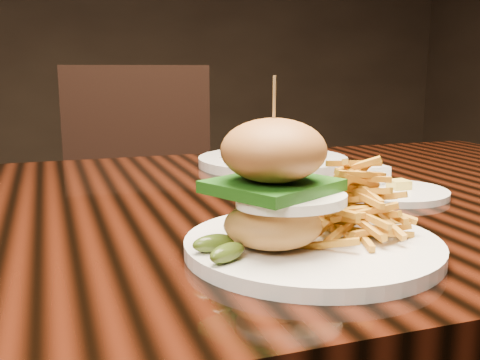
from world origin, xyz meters
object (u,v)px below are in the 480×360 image
object	(u,v)px
burger_plate	(312,206)
far_dish	(273,157)
chair_far	(144,203)
dining_table	(225,249)

from	to	relation	value
burger_plate	far_dish	distance (m)	0.54
far_dish	chair_far	bearing A→B (deg)	103.70
far_dish	chair_far	world-z (taller)	chair_far
far_dish	chair_far	size ratio (longest dim) A/B	0.31
dining_table	far_dish	xyz separation A→B (m)	(0.18, 0.25, 0.09)
dining_table	far_dish	world-z (taller)	far_dish
dining_table	burger_plate	bearing A→B (deg)	-87.09
far_dish	burger_plate	bearing A→B (deg)	-107.97
chair_far	dining_table	bearing A→B (deg)	-88.39
burger_plate	chair_far	world-z (taller)	chair_far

